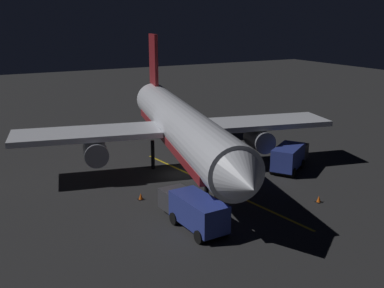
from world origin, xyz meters
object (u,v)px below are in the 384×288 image
object	(u,v)px
airliner	(180,126)
ground_crew_worker	(217,201)
catering_truck	(290,157)
traffic_cone_far	(188,224)
baggage_truck	(194,210)
traffic_cone_near_right	(285,174)
traffic_cone_under_wing	(319,199)
traffic_cone_near_left	(141,197)

from	to	relation	value
airliner	ground_crew_worker	bearing A→B (deg)	80.08
catering_truck	traffic_cone_far	size ratio (longest dim) A/B	11.40
ground_crew_worker	catering_truck	bearing A→B (deg)	-155.30
baggage_truck	traffic_cone_near_right	bearing A→B (deg)	-157.29
traffic_cone_under_wing	traffic_cone_near_left	bearing A→B (deg)	-30.45
traffic_cone_near_right	traffic_cone_under_wing	distance (m)	6.31
traffic_cone_far	traffic_cone_near_left	bearing A→B (deg)	-80.68
ground_crew_worker	traffic_cone_near_left	world-z (taller)	ground_crew_worker
ground_crew_worker	traffic_cone_far	xyz separation A→B (m)	(3.17, 1.31, -0.64)
traffic_cone_near_right	baggage_truck	bearing A→B (deg)	22.71
baggage_truck	traffic_cone_far	size ratio (longest dim) A/B	12.13
ground_crew_worker	traffic_cone_far	size ratio (longest dim) A/B	3.16
airliner	baggage_truck	xyz separation A→B (m)	(4.42, 10.84, -3.37)
ground_crew_worker	traffic_cone_under_wing	xyz separation A→B (m)	(-8.19, 2.29, -0.64)
ground_crew_worker	traffic_cone_near_right	bearing A→B (deg)	-158.61
airliner	traffic_cone_far	world-z (taller)	airliner
catering_truck	traffic_cone_far	distance (m)	16.06
catering_truck	airliner	bearing A→B (deg)	-23.00
ground_crew_worker	traffic_cone_under_wing	world-z (taller)	ground_crew_worker
airliner	traffic_cone_under_wing	bearing A→B (deg)	119.20
airliner	traffic_cone_near_right	world-z (taller)	airliner
baggage_truck	catering_truck	xyz separation A→B (m)	(-14.22, -6.69, 0.03)
baggage_truck	traffic_cone_near_right	world-z (taller)	baggage_truck
traffic_cone_near_right	traffic_cone_under_wing	world-z (taller)	same
traffic_cone_far	ground_crew_worker	bearing A→B (deg)	-157.55
catering_truck	traffic_cone_near_left	distance (m)	15.69
airliner	catering_truck	world-z (taller)	airliner
ground_crew_worker	traffic_cone_far	bearing A→B (deg)	22.45
baggage_truck	catering_truck	world-z (taller)	catering_truck
traffic_cone_near_left	catering_truck	bearing A→B (deg)	-179.04
traffic_cone_near_left	traffic_cone_near_right	size ratio (longest dim) A/B	1.00
traffic_cone_near_left	ground_crew_worker	bearing A→B (deg)	130.09
airliner	baggage_truck	world-z (taller)	airliner
airliner	traffic_cone_under_wing	world-z (taller)	airliner
airliner	traffic_cone_near_left	size ratio (longest dim) A/B	63.79
traffic_cone_near_left	traffic_cone_far	bearing A→B (deg)	99.32
traffic_cone_under_wing	baggage_truck	bearing A→B (deg)	-4.52
traffic_cone_under_wing	traffic_cone_far	size ratio (longest dim) A/B	1.00
traffic_cone_under_wing	ground_crew_worker	bearing A→B (deg)	-15.62
traffic_cone_far	traffic_cone_near_right	bearing A→B (deg)	-158.35
traffic_cone_near_left	traffic_cone_under_wing	distance (m)	14.39
baggage_truck	traffic_cone_far	xyz separation A→B (m)	(0.40, -0.11, -0.99)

